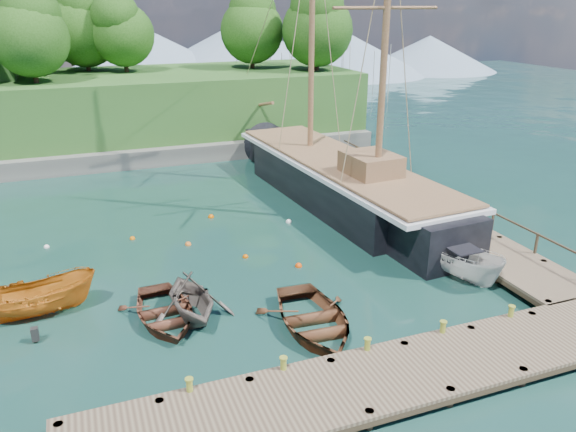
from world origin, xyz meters
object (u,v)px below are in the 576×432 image
object	(u,v)px
rowboat_0	(165,320)
rowboat_2	(313,329)
rowboat_1	(192,317)
motorboat_orange	(41,315)
cabin_boat_white	(458,276)
schooner	(340,184)

from	to	relation	value
rowboat_0	rowboat_2	world-z (taller)	rowboat_2
rowboat_1	motorboat_orange	world-z (taller)	rowboat_1
rowboat_1	rowboat_0	bearing A→B (deg)	165.01
rowboat_0	motorboat_orange	bearing A→B (deg)	152.03
rowboat_1	cabin_boat_white	distance (m)	11.91
rowboat_2	cabin_boat_white	size ratio (longest dim) A/B	1.11
rowboat_0	rowboat_2	xyz separation A→B (m)	(5.12, -2.62, 0.00)
rowboat_0	rowboat_2	bearing A→B (deg)	-29.89
rowboat_2	cabin_boat_white	distance (m)	7.96
cabin_boat_white	motorboat_orange	bearing A→B (deg)	157.76
cabin_boat_white	rowboat_0	bearing A→B (deg)	163.56
rowboat_1	motorboat_orange	bearing A→B (deg)	152.56
rowboat_0	schooner	xyz separation A→B (m)	(12.31, 10.06, 1.14)
cabin_boat_white	schooner	distance (m)	11.08
rowboat_0	rowboat_2	size ratio (longest dim) A/B	0.87
rowboat_0	motorboat_orange	size ratio (longest dim) A/B	1.01
rowboat_0	schooner	distance (m)	15.94
rowboat_2	motorboat_orange	size ratio (longest dim) A/B	1.16
motorboat_orange	rowboat_2	bearing A→B (deg)	-120.75
rowboat_2	schooner	xyz separation A→B (m)	(7.20, 12.69, 1.14)
rowboat_2	rowboat_0	bearing A→B (deg)	156.62
rowboat_0	cabin_boat_white	size ratio (longest dim) A/B	0.97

